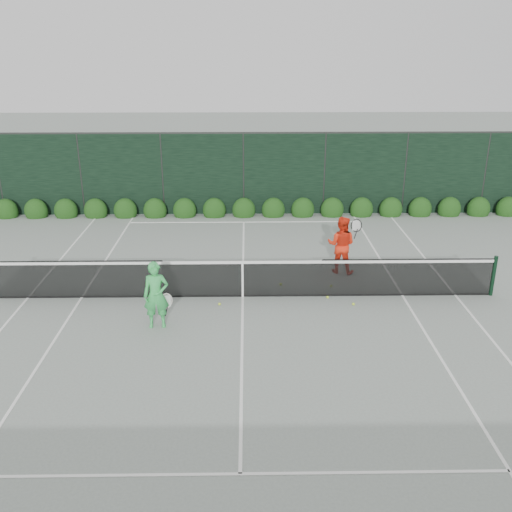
{
  "coord_description": "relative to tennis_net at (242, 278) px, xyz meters",
  "views": [
    {
      "loc": [
        0.13,
        -13.3,
        6.16
      ],
      "look_at": [
        0.35,
        0.3,
        1.0
      ],
      "focal_mm": 40.0,
      "sensor_mm": 36.0,
      "label": 1
    }
  ],
  "objects": [
    {
      "name": "tennis_net",
      "position": [
        0.0,
        0.0,
        0.0
      ],
      "size": [
        12.9,
        0.1,
        1.07
      ],
      "color": "black",
      "rests_on": "ground"
    },
    {
      "name": "player_woman",
      "position": [
        -1.91,
        -1.58,
        0.25
      ],
      "size": [
        0.65,
        0.43,
        1.57
      ],
      "rotation": [
        0.0,
        0.0,
        0.1
      ],
      "color": "green",
      "rests_on": "ground"
    },
    {
      "name": "hedge_row",
      "position": [
        0.02,
        7.15,
        -0.3
      ],
      "size": [
        31.66,
        0.65,
        0.94
      ],
      "color": "#11330D",
      "rests_on": "ground"
    },
    {
      "name": "tennis_balls",
      "position": [
        0.39,
        0.27,
        -0.5
      ],
      "size": [
        5.41,
        1.65,
        0.07
      ],
      "color": "#CCEC34",
      "rests_on": "ground"
    },
    {
      "name": "windscreen_fence",
      "position": [
        0.02,
        -2.71,
        0.98
      ],
      "size": [
        32.0,
        21.07,
        3.06
      ],
      "color": "black",
      "rests_on": "ground"
    },
    {
      "name": "court_lines",
      "position": [
        0.02,
        0.0,
        -0.53
      ],
      "size": [
        11.03,
        23.83,
        0.01
      ],
      "color": "white",
      "rests_on": "ground"
    },
    {
      "name": "player_man",
      "position": [
        2.77,
        1.63,
        0.29
      ],
      "size": [
        0.98,
        0.85,
        1.63
      ],
      "rotation": [
        0.0,
        0.0,
        2.79
      ],
      "color": "red",
      "rests_on": "ground"
    },
    {
      "name": "ground",
      "position": [
        0.02,
        0.0,
        -0.53
      ],
      "size": [
        80.0,
        80.0,
        0.0
      ],
      "primitive_type": "plane",
      "color": "gray",
      "rests_on": "ground"
    }
  ]
}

